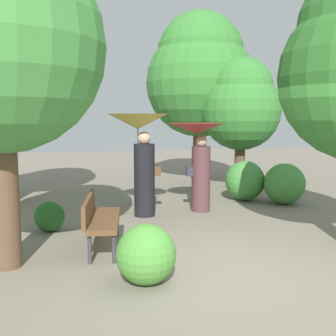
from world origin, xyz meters
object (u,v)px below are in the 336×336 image
Objects in this scene: park_bench at (99,217)px; tree_far_back at (241,104)px; person_right at (198,149)px; tree_near_right at (200,74)px; person_left at (140,144)px; tree_near_left at (0,70)px.

tree_far_back is (4.49, 4.55, 1.92)m from park_bench.
tree_near_right is at bearing -21.11° from person_right.
person_left is 1.10× the size of person_right.
tree_far_back is (3.44, 2.59, 0.92)m from person_left.
tree_near_left is 6.38m from tree_far_back.
tree_near_right is 1.86m from tree_far_back.
person_left is at bearing -142.96° from tree_far_back.
tree_near_left is 1.29× the size of tree_far_back.
person_right reaches higher than park_bench.
person_left is 4.40m from tree_far_back.
tree_far_back is at bearing 4.02° from tree_near_left.
person_right is at bearing -109.91° from tree_near_right.
person_right is (1.30, 0.12, -0.15)m from person_left.
person_right is 3.44m from tree_far_back.
person_left is 0.57× the size of tree_far_back.
park_bench is at bearing -65.95° from tree_near_left.
person_left is 0.44× the size of tree_near_left.
tree_near_left reaches higher than person_left.
park_bench is at bearing -134.64° from tree_far_back.
tree_far_back is at bearing -54.16° from person_left.
tree_far_back is at bearing -34.68° from park_bench.
person_left is 1.31m from person_right.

